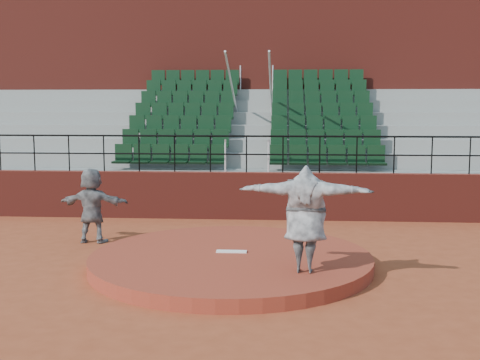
# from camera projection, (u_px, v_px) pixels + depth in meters

# --- Properties ---
(ground) EXTENTS (90.00, 90.00, 0.00)m
(ground) POSITION_uv_depth(u_px,v_px,m) (231.00, 266.00, 11.79)
(ground) COLOR brown
(ground) RESTS_ON ground
(pitchers_mound) EXTENTS (5.50, 5.50, 0.25)m
(pitchers_mound) POSITION_uv_depth(u_px,v_px,m) (231.00, 260.00, 11.77)
(pitchers_mound) COLOR maroon
(pitchers_mound) RESTS_ON ground
(pitching_rubber) EXTENTS (0.60, 0.15, 0.03)m
(pitching_rubber) POSITION_uv_depth(u_px,v_px,m) (232.00, 251.00, 11.90)
(pitching_rubber) COLOR white
(pitching_rubber) RESTS_ON pitchers_mound
(boundary_wall) EXTENTS (24.00, 0.30, 1.30)m
(boundary_wall) POSITION_uv_depth(u_px,v_px,m) (246.00, 196.00, 16.66)
(boundary_wall) COLOR maroon
(boundary_wall) RESTS_ON ground
(wall_railing) EXTENTS (24.04, 0.05, 1.03)m
(wall_railing) POSITION_uv_depth(u_px,v_px,m) (247.00, 146.00, 16.48)
(wall_railing) COLOR black
(wall_railing) RESTS_ON boundary_wall
(seating_deck) EXTENTS (24.00, 5.97, 4.63)m
(seating_deck) POSITION_uv_depth(u_px,v_px,m) (253.00, 156.00, 20.17)
(seating_deck) COLOR gray
(seating_deck) RESTS_ON ground
(press_box_facade) EXTENTS (24.00, 3.00, 7.10)m
(press_box_facade) POSITION_uv_depth(u_px,v_px,m) (258.00, 95.00, 23.82)
(press_box_facade) COLOR maroon
(press_box_facade) RESTS_ON ground
(pitcher) EXTENTS (2.36, 0.90, 1.87)m
(pitcher) POSITION_uv_depth(u_px,v_px,m) (305.00, 219.00, 10.41)
(pitcher) COLOR black
(pitcher) RESTS_ON pitchers_mound
(fielder) EXTENTS (1.63, 0.61, 1.73)m
(fielder) POSITION_uv_depth(u_px,v_px,m) (92.00, 205.00, 13.77)
(fielder) COLOR black
(fielder) RESTS_ON ground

